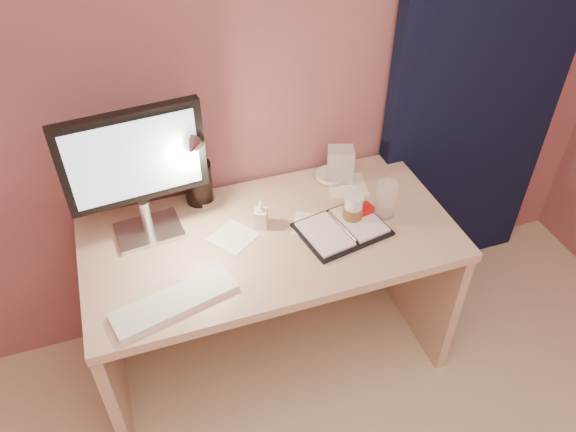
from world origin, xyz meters
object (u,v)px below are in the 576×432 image
object	(u,v)px
coffee_cup	(353,210)
desk_lamp	(210,162)
dark_jar	(198,184)
lotion_bottle	(260,214)
clear_cup	(386,200)
product_box	(340,165)
bowl	(330,177)
keyboard	(175,301)
desk	(266,264)
planner	(344,227)
monitor	(135,165)

from	to	relation	value
coffee_cup	desk_lamp	xyz separation A→B (m)	(-0.49, 0.21, 0.19)
dark_jar	desk_lamp	world-z (taller)	desk_lamp
dark_jar	lotion_bottle	bearing A→B (deg)	-51.25
clear_cup	product_box	size ratio (longest dim) A/B	0.94
clear_cup	bowl	size ratio (longest dim) A/B	1.16
keyboard	product_box	world-z (taller)	product_box
desk	desk_lamp	bearing A→B (deg)	146.10
desk_lamp	product_box	bearing A→B (deg)	20.61
planner	keyboard	bearing A→B (deg)	-177.38
keyboard	desk_lamp	bearing A→B (deg)	45.55
lotion_bottle	dark_jar	size ratio (longest dim) A/B	0.74
bowl	product_box	world-z (taller)	product_box
bowl	lotion_bottle	world-z (taller)	lotion_bottle
desk	lotion_bottle	size ratio (longest dim) A/B	12.10
monitor	clear_cup	xyz separation A→B (m)	(0.89, -0.19, -0.24)
keyboard	desk_lamp	world-z (taller)	desk_lamp
monitor	clear_cup	world-z (taller)	monitor
monitor	clear_cup	size ratio (longest dim) A/B	3.61
monitor	desk_lamp	distance (m)	0.27
monitor	coffee_cup	bearing A→B (deg)	-19.50
planner	desk_lamp	distance (m)	0.56
keyboard	desk_lamp	xyz separation A→B (m)	(0.24, 0.40, 0.24)
clear_cup	lotion_bottle	bearing A→B (deg)	169.29
desk	coffee_cup	world-z (taller)	coffee_cup
bowl	lotion_bottle	xyz separation A→B (m)	(-0.36, -0.18, 0.04)
desk	coffee_cup	distance (m)	0.44
clear_cup	lotion_bottle	world-z (taller)	clear_cup
lotion_bottle	desk_lamp	bearing A→B (deg)	139.78
keyboard	bowl	xyz separation A→B (m)	(0.74, 0.46, 0.01)
clear_cup	dark_jar	bearing A→B (deg)	154.07
clear_cup	desk_lamp	bearing A→B (deg)	161.06
dark_jar	product_box	size ratio (longest dim) A/B	1.01
product_box	lotion_bottle	bearing A→B (deg)	-139.15
coffee_cup	desk	bearing A→B (deg)	162.54
planner	dark_jar	size ratio (longest dim) A/B	2.28
keyboard	dark_jar	world-z (taller)	dark_jar
planner	dark_jar	distance (m)	0.60
desk_lamp	keyboard	bearing A→B (deg)	-104.91
lotion_bottle	desk_lamp	xyz separation A→B (m)	(-0.15, 0.12, 0.19)
product_box	bowl	bearing A→B (deg)	-171.09
planner	coffee_cup	bearing A→B (deg)	23.21
clear_cup	desk_lamp	size ratio (longest dim) A/B	0.36
keyboard	monitor	bearing A→B (deg)	80.36
planner	lotion_bottle	bearing A→B (deg)	146.95
desk	clear_cup	bearing A→B (deg)	-12.62
clear_cup	bowl	distance (m)	0.30
keyboard	coffee_cup	bearing A→B (deg)	0.55
desk	planner	distance (m)	0.39
dark_jar	bowl	bearing A→B (deg)	-5.67
desk	keyboard	distance (m)	0.55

